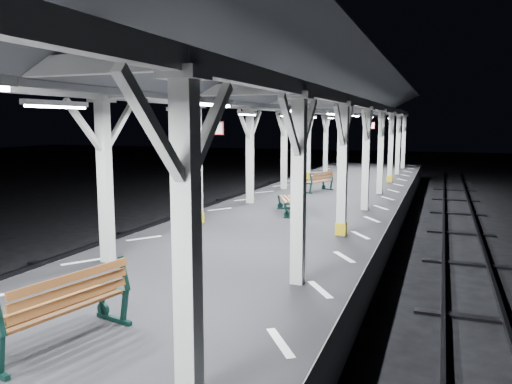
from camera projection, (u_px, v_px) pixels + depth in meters
The scene contains 10 objects.
ground at pixel (237, 289), 11.47m from camera, with size 120.00×120.00×0.00m, color black.
platform at pixel (237, 268), 11.40m from camera, with size 6.00×50.00×1.00m, color black.
hazard_stripes_left at pixel (144, 238), 12.18m from camera, with size 1.00×48.00×0.01m, color silver.
hazard_stripes_right at pixel (344, 257), 10.48m from camera, with size 1.00×48.00×0.01m, color silver.
track_left at pixel (63, 265), 13.19m from camera, with size 2.20×60.00×0.16m.
track_right at pixel (473, 315), 9.72m from camera, with size 2.20×60.00×0.16m.
canopy at pixel (235, 87), 10.82m from camera, with size 5.40×49.00×4.65m.
bench_near at pixel (63, 306), 6.22m from camera, with size 1.06×1.94×1.00m.
bench_mid at pixel (293, 198), 15.50m from camera, with size 1.25×1.77×0.91m.
bench_far at pixel (319, 181), 20.41m from camera, with size 1.08×1.64×0.84m.
Camera 1 is at (4.29, -10.19, 3.80)m, focal length 35.00 mm.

